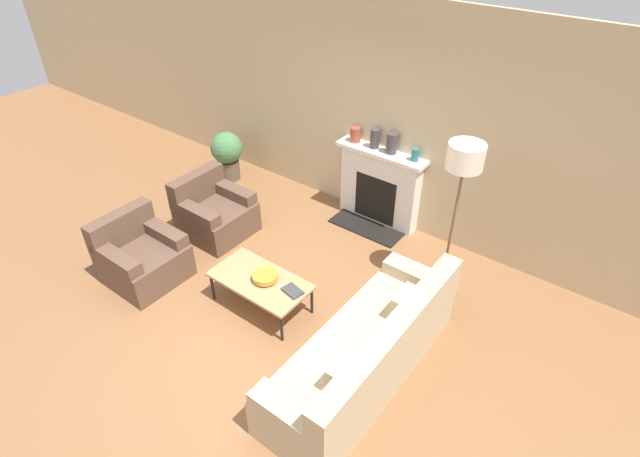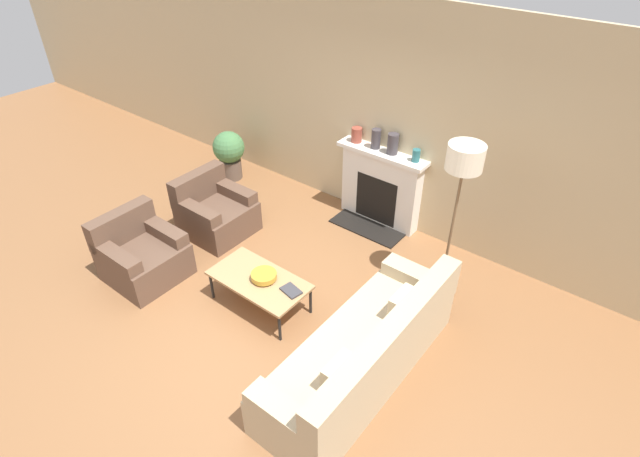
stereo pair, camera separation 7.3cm
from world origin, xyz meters
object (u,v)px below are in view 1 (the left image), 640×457
mantel_vase_right (415,155)px  floor_lamp (463,171)px  mantel_vase_center_right (392,143)px  armchair_far (214,213)px  mantel_vase_left (355,135)px  fireplace (379,187)px  bowl (265,276)px  book (293,291)px  potted_plant (227,153)px  coffee_table (260,281)px  mantel_vase_center_left (375,138)px  couch (367,352)px  armchair_near (141,257)px

mantel_vase_right → floor_lamp: bearing=-40.1°
floor_lamp → mantel_vase_center_right: floor_lamp is taller
armchair_far → mantel_vase_left: bearing=-36.3°
armchair_far → mantel_vase_left: size_ratio=4.20×
fireplace → mantel_vase_right: mantel_vase_right is taller
fireplace → mantel_vase_left: (-0.42, 0.02, 0.64)m
bowl → mantel_vase_center_right: (0.19, 2.21, 0.76)m
mantel_vase_left → floor_lamp: bearing=-22.9°
fireplace → book: (0.29, -2.17, -0.12)m
book → potted_plant: potted_plant is taller
mantel_vase_left → mantel_vase_right: (0.89, 0.00, -0.02)m
mantel_vase_center_right → potted_plant: bearing=-170.3°
coffee_table → floor_lamp: (1.46, 1.50, 1.19)m
armchair_far → bowl: bearing=-113.1°
bowl → mantel_vase_center_left: 2.34m
couch → mantel_vase_center_left: (-1.45, 2.34, 0.87)m
mantel_vase_center_right → bowl: bearing=-94.9°
mantel_vase_center_left → couch: bearing=-58.2°
fireplace → mantel_vase_center_left: bearing=173.2°
armchair_far → armchair_near: bearing=-180.0°
potted_plant → book: bearing=-32.2°
fireplace → mantel_vase_center_right: (0.12, 0.02, 0.68)m
fireplace → armchair_near: size_ratio=1.52×
mantel_vase_left → mantel_vase_right: bearing=0.0°
mantel_vase_center_left → potted_plant: 2.50m
armchair_near → mantel_vase_left: mantel_vase_left is taller
armchair_far → mantel_vase_center_right: (1.70, 1.57, 0.90)m
mantel_vase_left → mantel_vase_center_left: size_ratio=0.76×
couch → mantel_vase_center_left: mantel_vase_center_left is taller
mantel_vase_center_right → coffee_table: bearing=-96.1°
mantel_vase_left → mantel_vase_right: mantel_vase_left is taller
couch → bowl: (-1.39, 0.12, 0.12)m
mantel_vase_center_left → mantel_vase_right: 0.59m
fireplace → potted_plant: 2.51m
fireplace → floor_lamp: bearing=-28.5°
fireplace → couch: 2.68m
armchair_near → armchair_far: size_ratio=1.00×
book → bowl: bearing=-163.6°
mantel_vase_center_left → mantel_vase_center_right: mantel_vase_center_right is taller
mantel_vase_center_right → couch: bearing=-62.8°
mantel_vase_center_left → coffee_table: bearing=-89.7°
mantel_vase_left → mantel_vase_center_left: 0.30m
armchair_near → mantel_vase_center_right: bearing=-32.0°
armchair_near → mantel_vase_right: (2.04, 2.72, 0.85)m
couch → mantel_vase_left: bearing=-143.2°
book → potted_plant: 3.26m
fireplace → floor_lamp: size_ratio=0.67×
fireplace → bowl: bearing=-91.7°
mantel_vase_center_left → mantel_vase_center_right: size_ratio=0.96×
armchair_near → floor_lamp: (2.92, 1.98, 1.25)m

